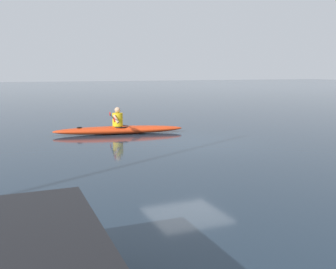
# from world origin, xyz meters

# --- Properties ---
(ground_plane) EXTENTS (160.00, 160.00, 0.00)m
(ground_plane) POSITION_xyz_m (0.00, 0.00, 0.00)
(ground_plane) COLOR #1E2D3D
(kayak) EXTENTS (4.82, 1.50, 0.30)m
(kayak) POSITION_xyz_m (1.55, -2.52, 0.15)
(kayak) COLOR red
(kayak) RESTS_ON ground
(kayaker) EXTENTS (0.62, 2.29, 0.70)m
(kayaker) POSITION_xyz_m (1.63, -2.54, 0.59)
(kayaker) COLOR yellow
(kayaker) RESTS_ON kayak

